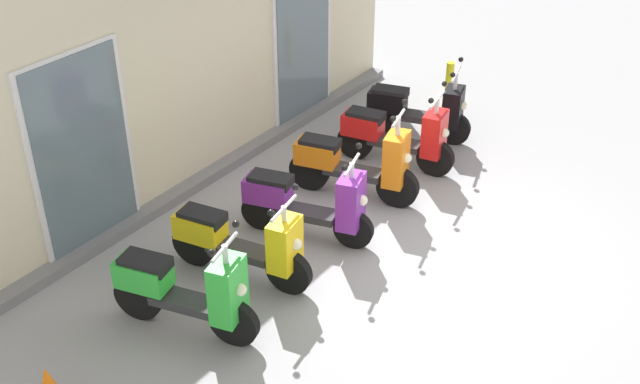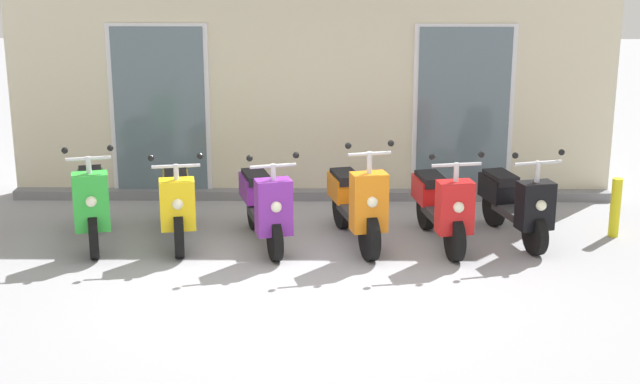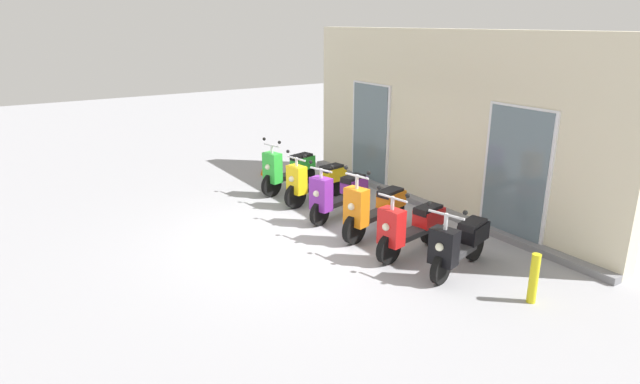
% 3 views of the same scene
% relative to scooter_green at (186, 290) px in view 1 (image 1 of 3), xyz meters
% --- Properties ---
extents(ground_plane, '(40.00, 40.00, 0.00)m').
position_rel_scooter_green_xyz_m(ground_plane, '(2.45, -1.04, -0.50)').
color(ground_plane, '#939399').
extents(storefront_facade, '(7.87, 0.50, 3.46)m').
position_rel_scooter_green_xyz_m(storefront_facade, '(2.45, 2.04, 1.17)').
color(storefront_facade, beige).
rests_on(storefront_facade, ground_plane).
extents(scooter_green, '(0.70, 1.53, 1.25)m').
position_rel_scooter_green_xyz_m(scooter_green, '(0.00, 0.00, 0.00)').
color(scooter_green, black).
rests_on(scooter_green, ground_plane).
extents(scooter_yellow, '(0.66, 1.64, 1.15)m').
position_rel_scooter_green_xyz_m(scooter_yellow, '(0.95, 0.13, -0.04)').
color(scooter_yellow, black).
rests_on(scooter_yellow, ground_plane).
extents(scooter_purple, '(0.76, 1.54, 1.19)m').
position_rel_scooter_green_xyz_m(scooter_purple, '(1.96, -0.01, -0.02)').
color(scooter_purple, black).
rests_on(scooter_purple, ground_plane).
extents(scooter_orange, '(0.72, 1.64, 1.31)m').
position_rel_scooter_green_xyz_m(scooter_orange, '(2.99, 0.03, -0.02)').
color(scooter_orange, black).
rests_on(scooter_orange, ground_plane).
extents(scooter_red, '(0.68, 1.60, 1.20)m').
position_rel_scooter_green_xyz_m(scooter_red, '(3.95, 0.02, -0.04)').
color(scooter_red, black).
rests_on(scooter_red, ground_plane).
extents(scooter_black, '(0.77, 1.49, 1.17)m').
position_rel_scooter_green_xyz_m(scooter_black, '(4.82, 0.20, -0.05)').
color(scooter_black, black).
rests_on(scooter_black, ground_plane).
extents(curb_bollard, '(0.12, 0.12, 0.70)m').
position_rel_scooter_green_xyz_m(curb_bollard, '(6.02, 0.33, -0.15)').
color(curb_bollard, yellow).
rests_on(curb_bollard, ground_plane).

